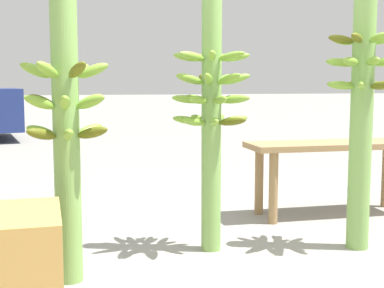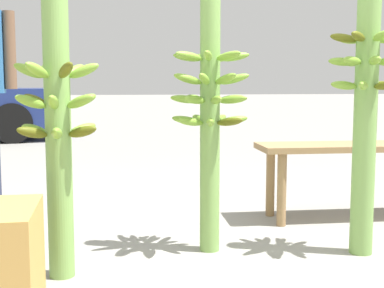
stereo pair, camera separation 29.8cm
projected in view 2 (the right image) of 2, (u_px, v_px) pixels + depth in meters
The scene contains 5 objects.
ground_plane at pixel (243, 280), 2.51m from camera, with size 80.00×80.00×0.00m, color gray.
banana_stalk_left at pixel (58, 111), 2.47m from camera, with size 0.41×0.41×1.56m.
banana_stalk_center at pixel (210, 106), 2.87m from camera, with size 0.43×0.43×1.51m.
banana_stalk_right at pixel (366, 105), 2.82m from camera, with size 0.40×0.40×1.49m.
market_bench at pixel (348, 157), 3.61m from camera, with size 1.23×0.43×0.51m.
Camera 2 is at (-0.64, -2.35, 0.92)m, focal length 50.00 mm.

